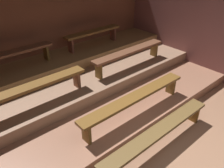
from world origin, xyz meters
name	(u,v)px	position (x,y,z in m)	size (l,w,h in m)	color
ground	(107,114)	(0.00, 2.11, -0.04)	(6.62, 5.02, 0.08)	#9C6E52
wall_back	(47,27)	(0.00, 4.25, 1.26)	(6.62, 0.06, 2.52)	brown
wall_right	(197,23)	(2.94, 2.11, 1.26)	(0.06, 5.02, 2.52)	brown
platform_lower	(90,96)	(0.00, 2.67, 0.11)	(5.82, 3.09, 0.23)	#9C6950
platform_middle	(74,77)	(0.00, 3.23, 0.34)	(5.82, 1.97, 0.23)	#997258
platform_upper	(62,61)	(0.00, 3.74, 0.57)	(5.82, 0.95, 0.23)	#A07648
bench_floor_center	(158,133)	(0.01, 0.83, 0.33)	(2.38, 0.24, 0.40)	brown
bench_lower_center	(135,99)	(0.18, 1.52, 0.56)	(2.38, 0.24, 0.40)	brown
bench_middle_left	(32,88)	(-1.18, 2.68, 0.78)	(2.04, 0.24, 0.40)	brown
bench_middle_right	(129,53)	(1.18, 2.68, 0.78)	(2.04, 0.24, 0.40)	brown
bench_upper_left	(15,54)	(-0.99, 3.80, 1.00)	(1.58, 0.24, 0.40)	brown
bench_upper_right	(93,34)	(0.99, 3.80, 1.00)	(1.58, 0.24, 0.40)	brown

